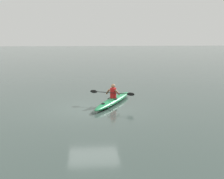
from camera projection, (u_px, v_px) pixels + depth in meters
The scene contains 3 objects.
ground_plane at pixel (93, 109), 14.81m from camera, with size 160.00×160.00×0.00m, color #384742.
kayak at pixel (113, 101), 15.87m from camera, with size 2.57×4.47×0.31m.
kayaker at pixel (113, 92), 15.71m from camera, with size 2.21×1.11×0.74m.
Camera 1 is at (0.31, 14.42, 3.59)m, focal length 48.50 mm.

